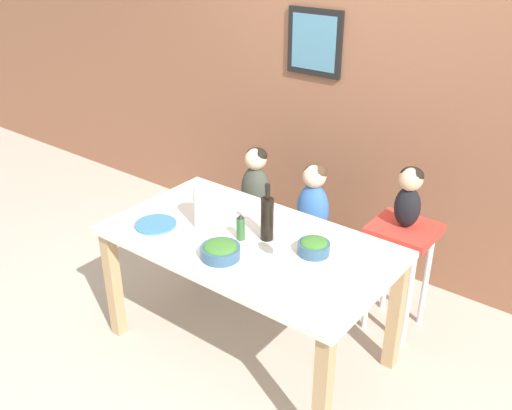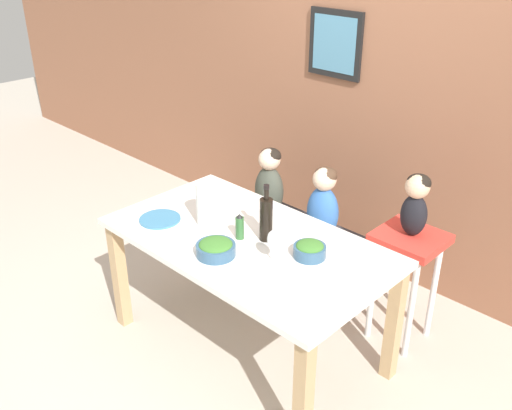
% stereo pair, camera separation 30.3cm
% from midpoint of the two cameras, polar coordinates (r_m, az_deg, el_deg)
% --- Properties ---
extents(ground_plane, '(14.00, 14.00, 0.00)m').
position_cam_midpoint_polar(ground_plane, '(3.51, -3.22, -14.07)').
color(ground_plane, '#BCB2A3').
extents(wall_back, '(10.00, 0.09, 2.70)m').
position_cam_midpoint_polar(wall_back, '(3.85, 9.27, 12.29)').
color(wall_back, '#8E5B42').
rests_on(wall_back, ground_plane).
extents(dining_table, '(1.57, 0.88, 0.75)m').
position_cam_midpoint_polar(dining_table, '(3.13, -3.52, -5.11)').
color(dining_table, white).
rests_on(dining_table, ground_plane).
extents(chair_far_left, '(0.43, 0.40, 0.45)m').
position_cam_midpoint_polar(chair_far_left, '(4.01, -2.19, -1.74)').
color(chair_far_left, silver).
rests_on(chair_far_left, ground_plane).
extents(chair_far_center, '(0.43, 0.40, 0.45)m').
position_cam_midpoint_polar(chair_far_center, '(3.77, 3.26, -3.80)').
color(chair_far_center, silver).
rests_on(chair_far_center, ground_plane).
extents(chair_right_highchair, '(0.37, 0.34, 0.71)m').
position_cam_midpoint_polar(chair_right_highchair, '(3.42, 11.93, -4.36)').
color(chair_right_highchair, silver).
rests_on(chair_right_highchair, ground_plane).
extents(person_child_left, '(0.22, 0.17, 0.48)m').
position_cam_midpoint_polar(person_child_left, '(3.87, -2.26, 2.37)').
color(person_child_left, '#3D4238').
rests_on(person_child_left, chair_far_left).
extents(person_child_center, '(0.22, 0.17, 0.48)m').
position_cam_midpoint_polar(person_child_center, '(3.62, 3.39, 0.52)').
color(person_child_center, '#3366B2').
rests_on(person_child_center, chair_far_center).
extents(person_baby_right, '(0.15, 0.14, 0.36)m').
position_cam_midpoint_polar(person_baby_right, '(3.25, 12.53, 1.08)').
color(person_baby_right, black).
rests_on(person_baby_right, chair_right_highchair).
extents(wine_bottle, '(0.07, 0.07, 0.32)m').
position_cam_midpoint_polar(wine_bottle, '(3.01, -1.76, -1.33)').
color(wine_bottle, black).
rests_on(wine_bottle, dining_table).
extents(paper_towel_roll, '(0.12, 0.12, 0.25)m').
position_cam_midpoint_polar(paper_towel_roll, '(3.17, -7.95, -0.18)').
color(paper_towel_roll, white).
rests_on(paper_towel_roll, dining_table).
extents(wine_glass_near, '(0.06, 0.06, 0.18)m').
position_cam_midpoint_polar(wine_glass_near, '(2.83, -0.71, -3.54)').
color(wine_glass_near, white).
rests_on(wine_glass_near, dining_table).
extents(salad_bowl_large, '(0.20, 0.20, 0.08)m').
position_cam_midpoint_polar(salad_bowl_large, '(2.91, -6.58, -4.60)').
color(salad_bowl_large, '#335675').
rests_on(salad_bowl_large, dining_table).
extents(salad_bowl_small, '(0.17, 0.17, 0.08)m').
position_cam_midpoint_polar(salad_bowl_small, '(2.93, 2.86, -4.23)').
color(salad_bowl_small, '#335675').
rests_on(salad_bowl_small, dining_table).
extents(dinner_plate_front_left, '(0.24, 0.24, 0.01)m').
position_cam_midpoint_polar(dinner_plate_front_left, '(3.28, -12.64, -1.97)').
color(dinner_plate_front_left, teal).
rests_on(dinner_plate_front_left, dining_table).
extents(dinner_plate_back_left, '(0.24, 0.24, 0.01)m').
position_cam_midpoint_polar(dinner_plate_back_left, '(3.46, -6.53, 0.13)').
color(dinner_plate_back_left, silver).
rests_on(dinner_plate_back_left, dining_table).
extents(condiment_bottle_hot_sauce, '(0.05, 0.05, 0.15)m').
position_cam_midpoint_polar(condiment_bottle_hot_sauce, '(3.04, -4.41, -2.34)').
color(condiment_bottle_hot_sauce, '#336633').
rests_on(condiment_bottle_hot_sauce, dining_table).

